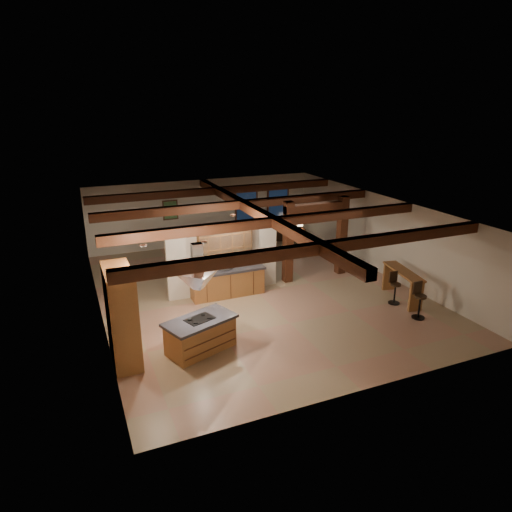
{
  "coord_description": "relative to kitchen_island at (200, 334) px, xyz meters",
  "views": [
    {
      "loc": [
        -5.56,
        -13.06,
        6.15
      ],
      "look_at": [
        0.18,
        0.5,
        1.11
      ],
      "focal_mm": 32.0,
      "sensor_mm": 36.0,
      "label": 1
    }
  ],
  "objects": [
    {
      "name": "recessed_cans",
      "position": [
        0.28,
        0.98,
        2.42
      ],
      "size": [
        3.16,
        2.46,
        0.03
      ],
      "color": "silver",
      "rests_on": "room_walls"
    },
    {
      "name": "upper_display_cabinet",
      "position": [
        1.81,
        3.22,
        1.4
      ],
      "size": [
        1.8,
        0.36,
        0.95
      ],
      "color": "brown",
      "rests_on": "partition_wall"
    },
    {
      "name": "dining_chairs",
      "position": [
        2.98,
        5.79,
        0.09
      ],
      "size": [
        1.93,
        1.93,
        1.06
      ],
      "color": "#361E0D",
      "rests_on": "ground"
    },
    {
      "name": "ground",
      "position": [
        2.81,
        2.91,
        -0.45
      ],
      "size": [
        12.0,
        12.0,
        0.0
      ],
      "primitive_type": "plane",
      "color": "tan",
      "rests_on": "ground"
    },
    {
      "name": "back_counter",
      "position": [
        1.81,
        3.02,
        0.02
      ],
      "size": [
        2.5,
        0.66,
        0.94
      ],
      "color": "brown",
      "rests_on": "ground"
    },
    {
      "name": "table_lamp",
      "position": [
        7.06,
        7.8,
        0.29
      ],
      "size": [
        0.27,
        0.27,
        0.32
      ],
      "color": "black",
      "rests_on": "side_table"
    },
    {
      "name": "timber_posts",
      "position": [
        5.31,
        3.41,
        1.31
      ],
      "size": [
        2.5,
        0.3,
        2.9
      ],
      "color": "#361E0D",
      "rests_on": "ground"
    },
    {
      "name": "sofa",
      "position": [
        5.9,
        8.41,
        -0.12
      ],
      "size": [
        2.42,
        1.68,
        0.66
      ],
      "primitive_type": "imported",
      "rotation": [
        0.0,
        0.0,
        2.75
      ],
      "color": "black",
      "rests_on": "ground"
    },
    {
      "name": "framed_art",
      "position": [
        1.31,
        8.85,
        1.25
      ],
      "size": [
        0.65,
        0.05,
        0.85
      ],
      "color": "#361E0D",
      "rests_on": "room_walls"
    },
    {
      "name": "back_windows",
      "position": [
        5.61,
        8.84,
        1.05
      ],
      "size": [
        2.7,
        0.07,
        1.7
      ],
      "color": "#361E0D",
      "rests_on": "room_walls"
    },
    {
      "name": "room_walls",
      "position": [
        2.81,
        2.91,
        1.33
      ],
      "size": [
        12.0,
        12.0,
        12.0
      ],
      "color": "beige",
      "rests_on": "ground"
    },
    {
      "name": "bar_counter",
      "position": [
        6.88,
        0.52,
        0.22
      ],
      "size": [
        0.84,
        1.97,
        1.0
      ],
      "color": "brown",
      "rests_on": "ground"
    },
    {
      "name": "side_table",
      "position": [
        7.06,
        7.8,
        -0.19
      ],
      "size": [
        0.47,
        0.47,
        0.52
      ],
      "primitive_type": "cube",
      "rotation": [
        0.0,
        0.0,
        -0.15
      ],
      "color": "#361E0D",
      "rests_on": "ground"
    },
    {
      "name": "ceiling_beams",
      "position": [
        2.81,
        2.91,
        2.31
      ],
      "size": [
        10.0,
        12.0,
        0.28
      ],
      "color": "#361E0D",
      "rests_on": "room_walls"
    },
    {
      "name": "microwave",
      "position": [
        1.76,
        3.02,
        0.6
      ],
      "size": [
        0.45,
        0.36,
        0.22
      ],
      "primitive_type": "imported",
      "rotation": [
        0.0,
        0.0,
        3.4
      ],
      "color": "#B6B6BB",
      "rests_on": "back_counter"
    },
    {
      "name": "dining_table",
      "position": [
        2.98,
        5.79,
        -0.12
      ],
      "size": [
        2.06,
        1.37,
        0.67
      ],
      "primitive_type": "imported",
      "rotation": [
        0.0,
        0.0,
        0.17
      ],
      "color": "#3F1A0F",
      "rests_on": "ground"
    },
    {
      "name": "kitchen_island",
      "position": [
        0.0,
        0.0,
        0.0
      ],
      "size": [
        2.03,
        1.53,
        0.9
      ],
      "color": "brown",
      "rests_on": "ground"
    },
    {
      "name": "pantry_cabinet",
      "position": [
        -1.85,
        0.31,
        0.75
      ],
      "size": [
        0.67,
        1.6,
        2.4
      ],
      "color": "brown",
      "rests_on": "ground"
    },
    {
      "name": "bar_stool_a",
      "position": [
        6.48,
        -0.71,
        0.11
      ],
      "size": [
        0.39,
        0.39,
        1.11
      ],
      "color": "black",
      "rests_on": "ground"
    },
    {
      "name": "bar_stool_b",
      "position": [
        6.49,
        0.4,
        0.07
      ],
      "size": [
        0.36,
        0.36,
        1.04
      ],
      "color": "black",
      "rests_on": "ground"
    },
    {
      "name": "range_hood",
      "position": [
        0.0,
        0.0,
        1.33
      ],
      "size": [
        1.1,
        1.1,
        1.4
      ],
      "color": "silver",
      "rests_on": "room_walls"
    },
    {
      "name": "partition_wall",
      "position": [
        1.81,
        3.41,
        0.65
      ],
      "size": [
        3.8,
        0.18,
        2.2
      ],
      "primitive_type": "cube",
      "color": "beige",
      "rests_on": "ground"
    }
  ]
}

